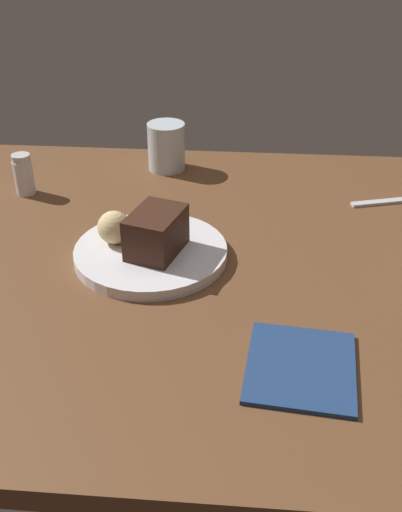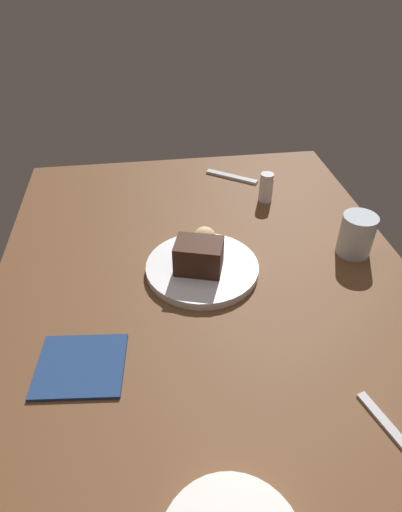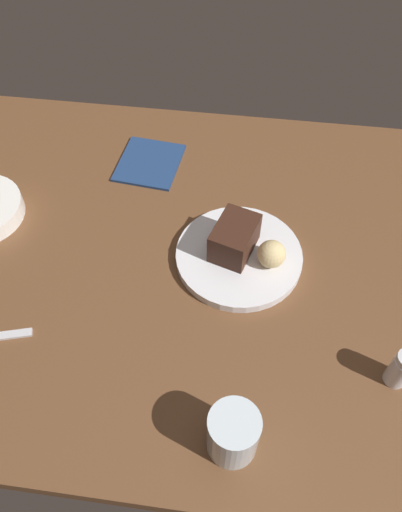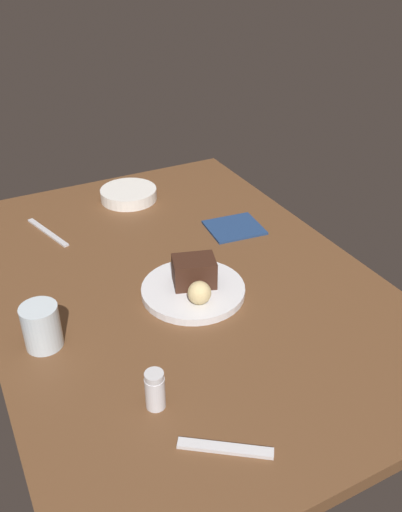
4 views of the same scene
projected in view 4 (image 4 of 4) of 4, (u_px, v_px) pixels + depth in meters
dining_table at (177, 283)px, 122.97cm from camera, size 120.00×84.00×3.00cm
dessert_plate at (193, 290)px, 116.57cm from camera, size 22.81×22.81×1.71cm
chocolate_cake_slice at (194, 271)px, 115.55cm from camera, size 8.98×10.68×6.32cm
bread_roll at (199, 293)px, 110.07cm from camera, size 4.98×4.98×4.98cm
salt_shaker at (155, 390)px, 88.00cm from camera, size 3.42×3.42×7.44cm
water_glass at (42, 326)px, 100.42cm from camera, size 7.19×7.19×9.07cm
side_bowl at (129, 194)px, 155.52cm from camera, size 16.36×16.36×3.32cm
dessert_spoon at (225, 448)px, 82.22cm from camera, size 10.12×13.29×0.70cm
butter_knife at (48, 232)px, 139.38cm from camera, size 18.65×6.59×0.50cm
folded_napkin at (234, 228)px, 141.40cm from camera, size 13.81×15.15×0.60cm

